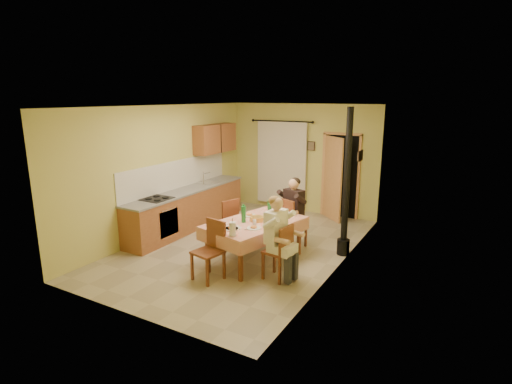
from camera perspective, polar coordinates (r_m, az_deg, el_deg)
The scene contains 17 objects.
floor at distance 8.21m, azimuth -1.88°, elevation -7.77°, with size 4.00×6.00×0.01m, color tan.
room_shell at distance 7.73m, azimuth -1.99°, elevation 4.89°, with size 4.04×6.04×2.82m.
kitchen_run at distance 9.30m, azimuth -9.66°, elevation -2.24°, with size 0.64×3.64×1.56m.
upper_cabinets at distance 10.12m, azimuth -5.85°, elevation 7.63°, with size 0.35×1.40×0.70m, color brown.
curtain at distance 10.60m, azimuth 3.65°, elevation 4.19°, with size 1.70×0.07×2.22m.
doorway at distance 10.02m, azimuth 11.48°, elevation 2.17°, with size 0.96×0.60×2.15m.
dining_table at distance 7.41m, azimuth -0.14°, elevation -7.03°, with size 1.52×2.06×0.76m.
tableware at distance 7.19m, azimuth -0.62°, elevation -3.92°, with size 0.69×1.65×0.33m.
chair_far at distance 8.15m, azimuth 5.09°, elevation -5.79°, with size 0.58×0.58×1.02m.
chair_near at distance 6.77m, azimuth -6.76°, elevation -9.98°, with size 0.51×0.51×1.00m.
chair_right at distance 6.75m, azimuth 3.12°, elevation -10.01°, with size 0.44×0.44×0.95m.
chair_left at distance 8.04m, azimuth -2.88°, elevation -6.03°, with size 0.52×0.52×0.96m.
man_far at distance 7.98m, azimuth 5.25°, elevation -1.79°, with size 0.65×0.58×1.39m.
man_right at distance 6.54m, azimuth 3.09°, elevation -5.24°, with size 0.51×0.62×1.39m.
stove_flue at distance 7.68m, azimuth 12.66°, elevation -1.56°, with size 0.24×0.24×2.80m.
picture_back at distance 10.28m, azimuth 7.91°, elevation 6.54°, with size 0.19×0.03×0.23m, color black.
picture_right at distance 8.07m, azimuth 14.69°, elevation 5.03°, with size 0.03×0.31×0.21m, color brown.
Camera 1 is at (3.97, -6.53, 2.99)m, focal length 28.00 mm.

